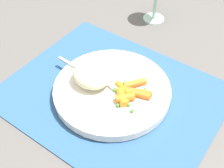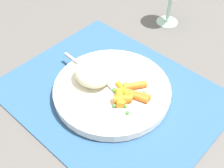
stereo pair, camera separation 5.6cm
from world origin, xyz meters
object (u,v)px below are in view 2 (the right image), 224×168
object	(u,v)px
carrot_portion	(129,94)
fork	(101,78)
plate	(112,90)
rice_mound	(93,74)

from	to	relation	value
carrot_portion	fork	xyz separation A→B (m)	(-0.08, -0.00, -0.00)
plate	carrot_portion	world-z (taller)	carrot_portion
plate	carrot_portion	distance (m)	0.05
plate	carrot_portion	size ratio (longest dim) A/B	2.68
rice_mound	carrot_portion	size ratio (longest dim) A/B	0.90
plate	rice_mound	size ratio (longest dim) A/B	2.97
rice_mound	carrot_portion	bearing A→B (deg)	11.02
carrot_portion	fork	bearing A→B (deg)	-178.47
rice_mound	fork	bearing A→B (deg)	54.95
plate	rice_mound	xyz separation A→B (m)	(-0.04, -0.01, 0.03)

